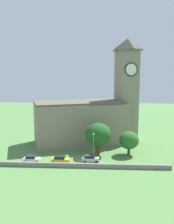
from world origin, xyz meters
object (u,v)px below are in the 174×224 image
(streetlamp_west_mid, at_px, (93,142))
(church, at_px, (91,115))
(car_silver, at_px, (90,159))
(tree_by_tower, at_px, (98,134))
(car_white, at_px, (32,159))
(tree_riverside_east, at_px, (129,140))
(car_yellow, at_px, (61,159))

(streetlamp_west_mid, bearing_deg, church, 95.26)
(car_silver, relative_size, tree_by_tower, 0.49)
(car_white, relative_size, car_silver, 0.96)
(church, bearing_deg, car_silver, -87.58)
(car_white, height_order, car_silver, car_silver)
(car_white, height_order, tree_riverside_east, tree_riverside_east)
(car_white, relative_size, streetlamp_west_mid, 0.60)
(car_silver, height_order, tree_by_tower, tree_by_tower)
(car_yellow, xyz_separation_m, tree_by_tower, (9.36, 6.63, 4.92))
(streetlamp_west_mid, relative_size, tree_by_tower, 0.78)
(car_white, height_order, car_yellow, car_yellow)
(car_silver, xyz_separation_m, tree_riverside_east, (10.33, 6.44, 3.17))
(car_white, distance_m, tree_by_tower, 18.69)
(tree_by_tower, bearing_deg, car_silver, -108.28)
(tree_riverside_east, bearing_deg, tree_by_tower, -175.27)
(car_white, xyz_separation_m, tree_riverside_east, (25.21, 7.32, 3.22))
(car_yellow, distance_m, tree_riverside_east, 19.51)
(car_white, bearing_deg, tree_riverside_east, 16.19)
(tree_by_tower, bearing_deg, tree_riverside_east, 4.73)
(church, xyz_separation_m, tree_by_tower, (2.68, -12.71, -3.06))
(tree_riverside_east, bearing_deg, streetlamp_west_mid, -156.52)
(streetlamp_west_mid, bearing_deg, car_silver, -107.47)
(car_white, height_order, tree_by_tower, tree_by_tower)
(car_white, bearing_deg, car_yellow, -0.06)
(church, xyz_separation_m, car_white, (-14.10, -19.33, -7.99))
(church, relative_size, car_yellow, 7.42)
(tree_by_tower, xyz_separation_m, tree_riverside_east, (8.43, 0.70, -1.71))
(car_yellow, bearing_deg, church, 70.94)
(church, distance_m, car_white, 25.23)
(car_yellow, bearing_deg, streetlamp_west_mid, 21.07)
(streetlamp_west_mid, bearing_deg, tree_riverside_east, 23.48)
(car_yellow, distance_m, tree_by_tower, 12.48)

